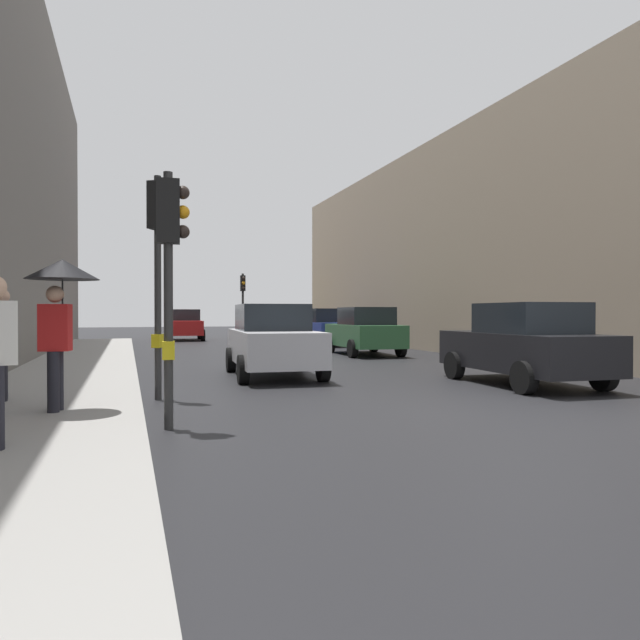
{
  "coord_description": "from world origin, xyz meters",
  "views": [
    {
      "loc": [
        -5.9,
        -7.49,
        1.54
      ],
      "look_at": [
        -0.55,
        8.62,
        1.34
      ],
      "focal_mm": 32.61,
      "sensor_mm": 36.0,
      "label": 1
    }
  ],
  "objects_px": {
    "car_blue_van": "(322,327)",
    "pedestrian_with_umbrella": "(60,292)",
    "car_yellow_taxi": "(267,324)",
    "car_dark_suv": "(524,344)",
    "car_red_sedan": "(185,325)",
    "car_green_estate": "(364,331)",
    "traffic_light_near_left": "(170,252)",
    "traffic_light_near_right": "(159,246)",
    "car_silver_hatchback": "(273,340)",
    "traffic_light_far_median": "(243,295)"
  },
  "relations": [
    {
      "from": "traffic_light_near_left",
      "to": "car_green_estate",
      "type": "relative_size",
      "value": 0.79
    },
    {
      "from": "car_green_estate",
      "to": "pedestrian_with_umbrella",
      "type": "relative_size",
      "value": 2.0
    },
    {
      "from": "car_dark_suv",
      "to": "car_yellow_taxi",
      "type": "distance_m",
      "value": 25.22
    },
    {
      "from": "car_silver_hatchback",
      "to": "car_blue_van",
      "type": "height_order",
      "value": "same"
    },
    {
      "from": "car_green_estate",
      "to": "car_blue_van",
      "type": "relative_size",
      "value": 0.99
    },
    {
      "from": "car_dark_suv",
      "to": "pedestrian_with_umbrella",
      "type": "bearing_deg",
      "value": -170.37
    },
    {
      "from": "car_silver_hatchback",
      "to": "car_green_estate",
      "type": "bearing_deg",
      "value": 50.64
    },
    {
      "from": "traffic_light_near_right",
      "to": "car_dark_suv",
      "type": "bearing_deg",
      "value": -1.72
    },
    {
      "from": "car_blue_van",
      "to": "car_green_estate",
      "type": "bearing_deg",
      "value": -94.43
    },
    {
      "from": "traffic_light_far_median",
      "to": "car_red_sedan",
      "type": "bearing_deg",
      "value": 131.9
    },
    {
      "from": "traffic_light_far_median",
      "to": "car_dark_suv",
      "type": "xyz_separation_m",
      "value": [
        2.18,
        -20.52,
        -1.66
      ]
    },
    {
      "from": "traffic_light_near_left",
      "to": "car_silver_hatchback",
      "type": "bearing_deg",
      "value": 64.35
    },
    {
      "from": "car_green_estate",
      "to": "car_silver_hatchback",
      "type": "bearing_deg",
      "value": -129.36
    },
    {
      "from": "traffic_light_near_right",
      "to": "car_blue_van",
      "type": "height_order",
      "value": "traffic_light_near_right"
    },
    {
      "from": "traffic_light_far_median",
      "to": "traffic_light_near_left",
      "type": "distance_m",
      "value": 23.66
    },
    {
      "from": "car_green_estate",
      "to": "car_silver_hatchback",
      "type": "relative_size",
      "value": 0.99
    },
    {
      "from": "traffic_light_near_left",
      "to": "car_yellow_taxi",
      "type": "distance_m",
      "value": 28.85
    },
    {
      "from": "car_red_sedan",
      "to": "car_blue_van",
      "type": "distance_m",
      "value": 9.68
    },
    {
      "from": "traffic_light_far_median",
      "to": "car_silver_hatchback",
      "type": "height_order",
      "value": "traffic_light_far_median"
    },
    {
      "from": "car_red_sedan",
      "to": "car_silver_hatchback",
      "type": "bearing_deg",
      "value": -89.33
    },
    {
      "from": "car_silver_hatchback",
      "to": "traffic_light_near_left",
      "type": "bearing_deg",
      "value": -115.65
    },
    {
      "from": "pedestrian_with_umbrella",
      "to": "car_yellow_taxi",
      "type": "bearing_deg",
      "value": 70.99
    },
    {
      "from": "car_silver_hatchback",
      "to": "car_yellow_taxi",
      "type": "height_order",
      "value": "same"
    },
    {
      "from": "traffic_light_far_median",
      "to": "traffic_light_near_left",
      "type": "relative_size",
      "value": 1.08
    },
    {
      "from": "car_silver_hatchback",
      "to": "car_yellow_taxi",
      "type": "bearing_deg",
      "value": 77.26
    },
    {
      "from": "car_blue_van",
      "to": "traffic_light_near_right",
      "type": "bearing_deg",
      "value": -118.09
    },
    {
      "from": "traffic_light_near_left",
      "to": "car_red_sedan",
      "type": "xyz_separation_m",
      "value": [
        2.61,
        26.13,
        -1.47
      ]
    },
    {
      "from": "traffic_light_near_right",
      "to": "car_blue_van",
      "type": "bearing_deg",
      "value": 61.91
    },
    {
      "from": "car_silver_hatchback",
      "to": "traffic_light_far_median",
      "type": "bearing_deg",
      "value": 81.6
    },
    {
      "from": "traffic_light_near_right",
      "to": "car_red_sedan",
      "type": "xyz_separation_m",
      "value": [
        2.61,
        23.37,
        -1.86
      ]
    },
    {
      "from": "car_dark_suv",
      "to": "car_blue_van",
      "type": "bearing_deg",
      "value": 87.34
    },
    {
      "from": "car_red_sedan",
      "to": "car_green_estate",
      "type": "distance_m",
      "value": 15.08
    },
    {
      "from": "car_silver_hatchback",
      "to": "car_yellow_taxi",
      "type": "distance_m",
      "value": 22.37
    },
    {
      "from": "car_red_sedan",
      "to": "traffic_light_near_left",
      "type": "bearing_deg",
      "value": -95.7
    },
    {
      "from": "traffic_light_near_right",
      "to": "car_red_sedan",
      "type": "distance_m",
      "value": 23.59
    },
    {
      "from": "traffic_light_near_right",
      "to": "traffic_light_near_left",
      "type": "distance_m",
      "value": 2.78
    },
    {
      "from": "traffic_light_near_left",
      "to": "car_blue_van",
      "type": "height_order",
      "value": "traffic_light_near_left"
    },
    {
      "from": "car_dark_suv",
      "to": "car_blue_van",
      "type": "relative_size",
      "value": 0.99
    },
    {
      "from": "traffic_light_near_left",
      "to": "car_silver_hatchback",
      "type": "distance_m",
      "value": 6.73
    },
    {
      "from": "car_green_estate",
      "to": "traffic_light_near_left",
      "type": "bearing_deg",
      "value": -123.1
    },
    {
      "from": "traffic_light_far_median",
      "to": "car_blue_van",
      "type": "height_order",
      "value": "traffic_light_far_median"
    },
    {
      "from": "car_blue_van",
      "to": "pedestrian_with_umbrella",
      "type": "relative_size",
      "value": 2.02
    },
    {
      "from": "car_blue_van",
      "to": "pedestrian_with_umbrella",
      "type": "distance_m",
      "value": 19.86
    },
    {
      "from": "car_yellow_taxi",
      "to": "car_blue_van",
      "type": "xyz_separation_m",
      "value": [
        0.51,
        -9.45,
        0.0
      ]
    },
    {
      "from": "traffic_light_near_left",
      "to": "car_yellow_taxi",
      "type": "xyz_separation_m",
      "value": [
        7.78,
        27.74,
        -1.47
      ]
    },
    {
      "from": "car_silver_hatchback",
      "to": "pedestrian_with_umbrella",
      "type": "distance_m",
      "value": 6.59
    },
    {
      "from": "traffic_light_near_left",
      "to": "traffic_light_far_median",
      "type": "bearing_deg",
      "value": 76.88
    },
    {
      "from": "traffic_light_near_right",
      "to": "traffic_light_near_left",
      "type": "bearing_deg",
      "value": -89.9
    },
    {
      "from": "traffic_light_near_right",
      "to": "car_dark_suv",
      "type": "height_order",
      "value": "traffic_light_near_right"
    },
    {
      "from": "traffic_light_far_median",
      "to": "car_blue_van",
      "type": "relative_size",
      "value": 0.85
    }
  ]
}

